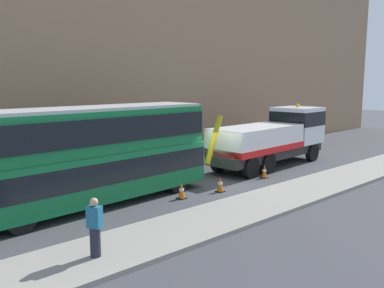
{
  "coord_description": "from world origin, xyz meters",
  "views": [
    {
      "loc": [
        -14.01,
        -14.19,
        5.03
      ],
      "look_at": [
        -0.81,
        0.48,
        2.0
      ],
      "focal_mm": 37.64,
      "sensor_mm": 36.0,
      "label": 1
    }
  ],
  "objects_px": {
    "traffic_cone_midway": "(220,185)",
    "traffic_cone_near_truck": "(264,172)",
    "recovery_tow_truck": "(274,137)",
    "pedestrian_onlooker": "(95,228)",
    "double_decker_bus": "(89,152)",
    "traffic_cone_near_bus": "(182,191)"
  },
  "relations": [
    {
      "from": "double_decker_bus",
      "to": "traffic_cone_midway",
      "type": "height_order",
      "value": "double_decker_bus"
    },
    {
      "from": "recovery_tow_truck",
      "to": "pedestrian_onlooker",
      "type": "distance_m",
      "value": 15.52
    },
    {
      "from": "pedestrian_onlooker",
      "to": "traffic_cone_midway",
      "type": "relative_size",
      "value": 2.38
    },
    {
      "from": "traffic_cone_midway",
      "to": "pedestrian_onlooker",
      "type": "bearing_deg",
      "value": -160.79
    },
    {
      "from": "double_decker_bus",
      "to": "traffic_cone_near_truck",
      "type": "distance_m",
      "value": 9.57
    },
    {
      "from": "recovery_tow_truck",
      "to": "pedestrian_onlooker",
      "type": "xyz_separation_m",
      "value": [
        -14.72,
        -4.85,
        -0.77
      ]
    },
    {
      "from": "recovery_tow_truck",
      "to": "traffic_cone_near_truck",
      "type": "bearing_deg",
      "value": -153.83
    },
    {
      "from": "pedestrian_onlooker",
      "to": "traffic_cone_midway",
      "type": "distance_m",
      "value": 8.41
    },
    {
      "from": "pedestrian_onlooker",
      "to": "traffic_cone_near_truck",
      "type": "distance_m",
      "value": 12.05
    },
    {
      "from": "traffic_cone_near_truck",
      "to": "pedestrian_onlooker",
      "type": "bearing_deg",
      "value": -165.1
    },
    {
      "from": "traffic_cone_midway",
      "to": "traffic_cone_near_truck",
      "type": "height_order",
      "value": "same"
    },
    {
      "from": "double_decker_bus",
      "to": "traffic_cone_near_bus",
      "type": "xyz_separation_m",
      "value": [
        3.45,
        -1.72,
        -1.89
      ]
    },
    {
      "from": "recovery_tow_truck",
      "to": "traffic_cone_midway",
      "type": "height_order",
      "value": "recovery_tow_truck"
    },
    {
      "from": "double_decker_bus",
      "to": "traffic_cone_near_truck",
      "type": "bearing_deg",
      "value": -14.03
    },
    {
      "from": "recovery_tow_truck",
      "to": "traffic_cone_midway",
      "type": "xyz_separation_m",
      "value": [
        -6.81,
        -2.09,
        -1.42
      ]
    },
    {
      "from": "recovery_tow_truck",
      "to": "pedestrian_onlooker",
      "type": "relative_size",
      "value": 5.97
    },
    {
      "from": "recovery_tow_truck",
      "to": "double_decker_bus",
      "type": "height_order",
      "value": "double_decker_bus"
    },
    {
      "from": "traffic_cone_near_bus",
      "to": "traffic_cone_near_truck",
      "type": "distance_m",
      "value": 5.77
    },
    {
      "from": "double_decker_bus",
      "to": "traffic_cone_midway",
      "type": "relative_size",
      "value": 15.49
    },
    {
      "from": "recovery_tow_truck",
      "to": "traffic_cone_near_truck",
      "type": "xyz_separation_m",
      "value": [
        -3.1,
        -1.76,
        -1.42
      ]
    },
    {
      "from": "double_decker_bus",
      "to": "traffic_cone_near_truck",
      "type": "xyz_separation_m",
      "value": [
        9.22,
        -1.73,
        -1.89
      ]
    },
    {
      "from": "recovery_tow_truck",
      "to": "traffic_cone_near_bus",
      "type": "relative_size",
      "value": 14.18
    }
  ]
}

